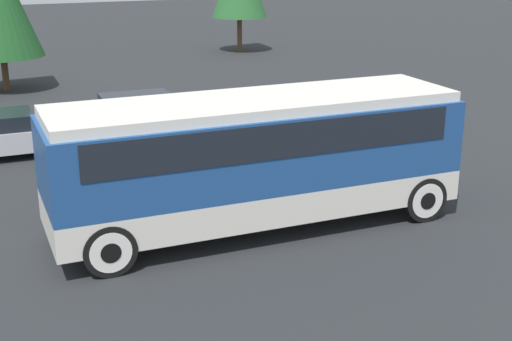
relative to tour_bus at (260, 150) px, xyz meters
The scene contains 4 objects.
ground_plane 1.80m from the tour_bus, behind, with size 120.00×120.00×0.00m, color #26282B.
tour_bus is the anchor object (origin of this frame).
parked_car_near 8.90m from the tour_bus, 93.39° to the left, with size 4.33×1.89×1.34m.
parked_car_far 6.14m from the tour_bus, 59.57° to the left, with size 4.36×1.88×1.43m.
Camera 1 is at (-5.82, -13.85, 6.29)m, focal length 50.00 mm.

